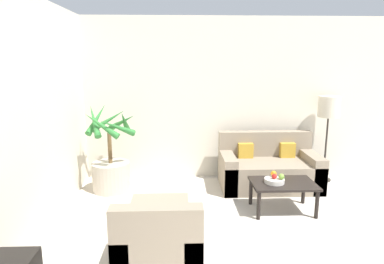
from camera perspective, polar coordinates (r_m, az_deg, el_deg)
The scene contains 11 objects.
wall_back at distance 5.96m, azimuth 11.89°, elevation 5.41°, with size 7.63×0.06×2.70m.
potted_palm at distance 5.45m, azimuth -13.37°, elevation -5.35°, with size 0.77×0.85×1.36m.
sofa_loveseat at distance 5.63m, azimuth 12.63°, elevation -6.10°, with size 1.53×0.84×0.85m.
floor_lamp at distance 6.01m, azimuth 21.85°, elevation 3.40°, with size 0.34×0.34×1.43m.
coffee_table at distance 4.77m, azimuth 14.92°, elevation -8.76°, with size 0.84×0.57×0.40m.
fruit_bowl at distance 4.69m, azimuth 13.57°, elevation -7.90°, with size 0.26×0.26×0.06m.
apple_red at distance 4.66m, azimuth 13.56°, elevation -7.19°, with size 0.07×0.07×0.07m.
apple_green at distance 4.66m, azimuth 14.68°, elevation -7.21°, with size 0.08×0.08×0.08m.
orange_fruit at distance 4.75m, azimuth 13.44°, elevation -6.77°, with size 0.08×0.08×0.08m.
armchair at distance 3.36m, azimuth -5.49°, elevation -18.88°, with size 0.77×0.79×0.82m.
ottoman at distance 4.08m, azimuth -5.36°, elevation -14.11°, with size 0.66×0.50×0.41m.
Camera 1 is at (-1.46, 0.47, 1.99)m, focal length 32.00 mm.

